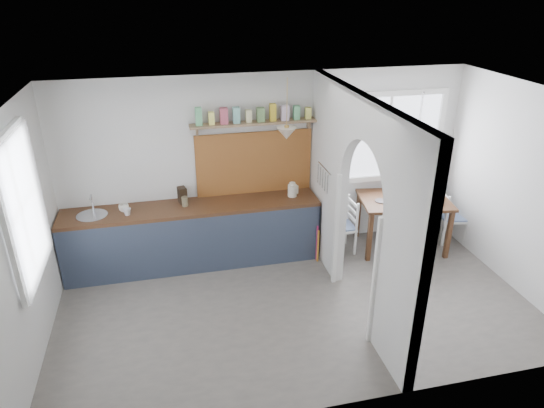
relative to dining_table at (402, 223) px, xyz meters
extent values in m
cube|color=slate|center=(-1.93, -1.08, -0.40)|extent=(5.80, 3.20, 0.01)
cube|color=silver|center=(-1.93, -1.08, 2.20)|extent=(5.80, 3.20, 0.01)
cube|color=silver|center=(-1.93, 0.52, 0.90)|extent=(5.80, 0.01, 2.60)
cube|color=silver|center=(-1.93, -2.68, 0.90)|extent=(5.80, 0.01, 2.60)
cube|color=silver|center=(-4.83, -1.08, 0.90)|extent=(0.01, 3.20, 2.60)
cube|color=silver|center=(0.97, -1.08, 0.90)|extent=(0.01, 3.20, 2.60)
cube|color=silver|center=(-1.23, -2.28, 0.90)|extent=(0.12, 0.80, 2.60)
cube|color=silver|center=(-1.23, -0.08, 0.90)|extent=(0.12, 1.20, 2.60)
cube|color=silver|center=(-1.23, -1.28, 1.68)|extent=(0.12, 1.20, 1.05)
cube|color=#4A2E1B|center=(-3.06, 0.22, 0.48)|extent=(3.50, 0.60, 0.05)
cube|color=#3C4457|center=(-3.06, -0.06, 0.03)|extent=(3.50, 0.03, 0.85)
cube|color=black|center=(-3.06, 0.27, 0.03)|extent=(3.46, 0.45, 0.85)
cylinder|color=#B9BDC4|center=(-4.36, 0.22, 0.49)|extent=(0.40, 0.40, 0.02)
cube|color=#9D5A30|center=(-2.13, 0.50, 0.95)|extent=(1.65, 0.03, 0.90)
cube|color=#977A5A|center=(-2.13, 0.41, 1.55)|extent=(1.75, 0.20, 0.03)
cube|color=#4EA368|center=(-2.88, 0.41, 1.66)|extent=(0.09, 0.09, 0.18)
cube|color=#E0DD54|center=(-2.71, 0.41, 1.66)|extent=(0.09, 0.09, 0.18)
cube|color=#9A354B|center=(-2.55, 0.41, 1.66)|extent=(0.09, 0.09, 0.18)
cube|color=#63A79E|center=(-2.38, 0.41, 1.66)|extent=(0.09, 0.09, 0.18)
cube|color=tan|center=(-2.22, 0.41, 1.66)|extent=(0.09, 0.09, 0.18)
cube|color=#4C723B|center=(-2.05, 0.41, 1.66)|extent=(0.09, 0.09, 0.18)
cube|color=gold|center=(-1.89, 0.41, 1.66)|extent=(0.09, 0.09, 0.18)
cube|color=#B09CB5|center=(-1.72, 0.41, 1.66)|extent=(0.09, 0.09, 0.18)
cube|color=#4EA368|center=(-1.55, 0.41, 1.66)|extent=(0.09, 0.09, 0.18)
cube|color=#E0DD54|center=(-1.39, 0.41, 1.66)|extent=(0.09, 0.09, 0.18)
cone|color=silver|center=(-1.78, 0.07, 1.48)|extent=(0.26, 0.26, 0.16)
cylinder|color=#B9BDC4|center=(-1.32, -0.18, 1.05)|extent=(0.02, 0.50, 0.02)
imported|color=silver|center=(-3.90, 0.13, 0.55)|extent=(0.13, 0.13, 0.09)
imported|color=silver|center=(-3.95, 0.25, 0.55)|extent=(0.14, 0.14, 0.10)
cube|color=black|center=(-3.17, 0.37, 0.61)|extent=(0.13, 0.16, 0.22)
cylinder|color=#70674B|center=(-3.15, 0.24, 0.57)|extent=(0.11, 0.11, 0.14)
cube|color=#BA2560|center=(-1.35, -0.08, -0.12)|extent=(0.02, 0.03, 0.55)
cube|color=orange|center=(-1.35, -0.13, -0.15)|extent=(0.02, 0.03, 0.50)
imported|color=silver|center=(0.33, -0.11, 0.44)|extent=(0.40, 0.40, 0.08)
imported|color=#4F7353|center=(-0.14, -0.19, 0.44)|extent=(0.11, 0.11, 0.08)
cylinder|color=#393334|center=(-0.38, 0.00, 0.40)|extent=(0.21, 0.21, 0.01)
imported|color=#693771|center=(0.08, 0.25, 0.50)|extent=(0.21, 0.21, 0.20)
camera|label=1|loc=(-3.33, -5.84, 3.31)|focal=32.00mm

